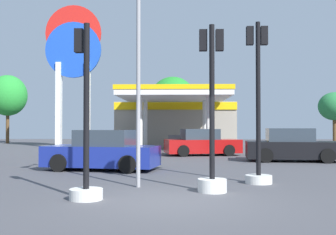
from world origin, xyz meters
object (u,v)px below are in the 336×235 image
Objects in this scene: car_1 at (292,146)px; station_pole_sign at (73,58)px; car_0 at (102,152)px; tree_0 at (8,96)px; corner_streetlamp at (138,43)px; car_3 at (202,143)px; tree_2 at (334,107)px; tree_1 at (173,101)px; traffic_signal_1 at (85,149)px; traffic_signal_0 at (212,138)px; traffic_signal_2 at (258,126)px.

station_pole_sign is at bearing 140.68° from car_1.
station_pole_sign is 2.40× the size of car_0.
corner_streetlamp is at bearing -60.91° from tree_0.
car_1 is at bearing -43.12° from car_3.
car_3 is (4.39, 8.21, -0.01)m from car_0.
tree_2 is 0.75× the size of corner_streetlamp.
tree_1 is 1.29× the size of tree_2.
station_pole_sign is at bearing 108.80° from car_0.
traffic_signal_1 is 0.61× the size of tree_0.
traffic_signal_1 is at bearing -119.45° from tree_2.
station_pole_sign is at bearing 105.60° from traffic_signal_1.
traffic_signal_0 is 0.64× the size of tree_0.
traffic_signal_0 is at bearing -115.80° from tree_2.
car_0 is at bearing -153.89° from car_1.
station_pole_sign reaches higher than traffic_signal_0.
traffic_signal_1 is at bearing -158.59° from traffic_signal_0.
station_pole_sign reaches higher than car_1.
tree_0 is at bearing 119.09° from corner_streetlamp.
car_0 is 30.66m from tree_2.
car_1 is at bearing 63.58° from traffic_signal_0.
tree_0 is at bearing 138.62° from car_1.
car_3 is 15.08m from traffic_signal_1.
traffic_signal_2 reaches higher than traffic_signal_1.
car_3 is 21.57m from tree_2.
traffic_signal_1 is (-3.55, -14.65, 0.48)m from car_3.
tree_1 reaches higher than car_1.
traffic_signal_2 is at bearing -33.13° from car_0.
tree_1 is (1.53, 29.95, 3.03)m from traffic_signal_1.
corner_streetlamp reaches higher than car_3.
car_3 is 1.11× the size of traffic_signal_1.
tree_0 is at bearing 139.03° from car_3.
traffic_signal_2 reaches higher than car_0.
tree_1 is (-2.02, 15.30, 3.51)m from car_3.
car_1 is at bearing -39.32° from station_pole_sign.
traffic_signal_1 reaches higher than car_3.
station_pole_sign reaches higher than corner_streetlamp.
car_1 is (13.97, -11.44, -6.38)m from station_pole_sign.
tree_0 reaches higher than corner_streetlamp.
traffic_signal_0 is at bearing -86.88° from tree_1.
traffic_signal_2 is 0.71× the size of tree_0.
tree_0 is at bearing 120.33° from car_0.
car_0 is at bearing -118.12° from car_3.
traffic_signal_0 is 0.87× the size of tree_2.
car_3 is at bearing 79.05° from corner_streetlamp.
car_3 is 25.08m from tree_0.
car_3 is at bearing -82.47° from tree_1.
car_3 is 0.69× the size of corner_streetlamp.
station_pole_sign reaches higher than tree_1.
traffic_signal_0 is at bearing -66.09° from station_pole_sign.
traffic_signal_1 is at bearing -120.83° from corner_streetlamp.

